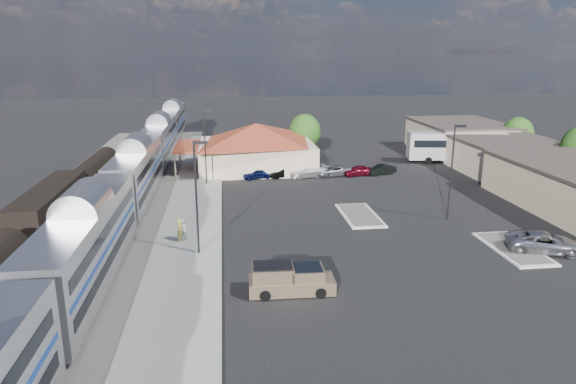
{
  "coord_description": "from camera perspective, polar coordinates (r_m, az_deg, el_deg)",
  "views": [
    {
      "loc": [
        -8.74,
        -43.96,
        15.33
      ],
      "look_at": [
        -3.05,
        1.45,
        2.8
      ],
      "focal_mm": 32.0,
      "sensor_mm": 36.0,
      "label": 1
    }
  ],
  "objects": [
    {
      "name": "platform",
      "position": [
        52.34,
        -10.4,
        -1.88
      ],
      "size": [
        5.5,
        92.0,
        0.18
      ],
      "primitive_type": "cube",
      "color": "gray",
      "rests_on": "ground"
    },
    {
      "name": "buildings_east",
      "position": [
        70.09,
        24.67,
        3.16
      ],
      "size": [
        14.4,
        51.4,
        4.8
      ],
      "color": "#C6B28C",
      "rests_on": "ground"
    },
    {
      "name": "traffic_island_south",
      "position": [
        50.07,
        7.96,
        -2.55
      ],
      "size": [
        3.3,
        7.5,
        0.21
      ],
      "color": "silver",
      "rests_on": "ground"
    },
    {
      "name": "traffic_island_north",
      "position": [
        45.19,
        23.73,
        -5.74
      ],
      "size": [
        3.3,
        7.5,
        0.21
      ],
      "color": "silver",
      "rests_on": "ground"
    },
    {
      "name": "person_b",
      "position": [
        43.48,
        -11.67,
        -4.1
      ],
      "size": [
        0.99,
        1.11,
        1.88
      ],
      "primitive_type": "imported",
      "rotation": [
        0.0,
        0.0,
        -1.93
      ],
      "color": "silver",
      "rests_on": "platform"
    },
    {
      "name": "pickup_truck",
      "position": [
        34.03,
        0.4,
        -9.75
      ],
      "size": [
        5.65,
        2.24,
        1.93
      ],
      "rotation": [
        0.0,
        0.0,
        1.54
      ],
      "color": "tan",
      "rests_on": "ground"
    },
    {
      "name": "railbed",
      "position": [
        55.53,
        -19.6,
        -1.57
      ],
      "size": [
        16.0,
        100.0,
        0.12
      ],
      "primitive_type": "cube",
      "color": "#4C4944",
      "rests_on": "ground"
    },
    {
      "name": "lamp_plat_s",
      "position": [
        39.31,
        -10.06,
        0.35
      ],
      "size": [
        1.08,
        0.25,
        9.0
      ],
      "color": "black",
      "rests_on": "ground"
    },
    {
      "name": "lamp_plat_n",
      "position": [
        60.83,
        -9.13,
        5.66
      ],
      "size": [
        1.08,
        0.25,
        9.0
      ],
      "color": "black",
      "rests_on": "ground"
    },
    {
      "name": "person_a",
      "position": [
        43.28,
        -11.88,
        -4.18
      ],
      "size": [
        0.69,
        0.82,
        1.91
      ],
      "primitive_type": "imported",
      "rotation": [
        0.0,
        0.0,
        1.18
      ],
      "color": "gold",
      "rests_on": "platform"
    },
    {
      "name": "lamp_lot",
      "position": [
        49.67,
        17.86,
        2.96
      ],
      "size": [
        1.08,
        0.25,
        9.0
      ],
      "color": "black",
      "rests_on": "ground"
    },
    {
      "name": "parked_car_f",
      "position": [
        67.36,
        10.31,
        2.47
      ],
      "size": [
        4.18,
        2.58,
        1.3
      ],
      "primitive_type": "imported",
      "rotation": [
        0.0,
        0.0,
        -1.24
      ],
      "color": "black",
      "rests_on": "ground"
    },
    {
      "name": "coach_bus",
      "position": [
        77.1,
        18.18,
        4.97
      ],
      "size": [
        13.87,
        5.1,
        4.35
      ],
      "rotation": [
        0.0,
        0.0,
        1.41
      ],
      "color": "silver",
      "rests_on": "ground"
    },
    {
      "name": "ground",
      "position": [
        47.37,
        3.89,
        -3.61
      ],
      "size": [
        280.0,
        280.0,
        0.0
      ],
      "primitive_type": "plane",
      "color": "black",
      "rests_on": "ground"
    },
    {
      "name": "parked_car_d",
      "position": [
        65.73,
        4.97,
        2.37
      ],
      "size": [
        5.29,
        3.35,
        1.36
      ],
      "primitive_type": "imported",
      "rotation": [
        0.0,
        0.0,
        -1.33
      ],
      "color": "gray",
      "rests_on": "ground"
    },
    {
      "name": "station_depot",
      "position": [
        69.18,
        -3.58,
        5.12
      ],
      "size": [
        18.35,
        12.24,
        6.2
      ],
      "color": "beige",
      "rests_on": "ground"
    },
    {
      "name": "tree_east_c",
      "position": [
        82.8,
        24.16,
        5.94
      ],
      "size": [
        4.41,
        4.41,
        6.21
      ],
      "color": "#382314",
      "rests_on": "ground"
    },
    {
      "name": "parked_car_a",
      "position": [
        64.15,
        -3.39,
        2.06
      ],
      "size": [
        4.12,
        2.44,
        1.32
      ],
      "primitive_type": "imported",
      "rotation": [
        0.0,
        0.0,
        -1.33
      ],
      "color": "#0D1645",
      "rests_on": "ground"
    },
    {
      "name": "freight_cars",
      "position": [
        49.35,
        -24.86,
        -1.91
      ],
      "size": [
        2.8,
        46.0,
        4.0
      ],
      "color": "black",
      "rests_on": "ground"
    },
    {
      "name": "parked_car_c",
      "position": [
        64.85,
        2.26,
        2.28
      ],
      "size": [
        5.35,
        3.23,
        1.45
      ],
      "primitive_type": "imported",
      "rotation": [
        0.0,
        0.0,
        -1.32
      ],
      "color": "silver",
      "rests_on": "ground"
    },
    {
      "name": "parked_car_e",
      "position": [
        66.19,
        7.74,
        2.37
      ],
      "size": [
        4.22,
        2.45,
        1.35
      ],
      "primitive_type": "imported",
      "rotation": [
        0.0,
        0.0,
        -1.34
      ],
      "color": "maroon",
      "rests_on": "ground"
    },
    {
      "name": "tree_depot",
      "position": [
        75.74,
        1.87,
        6.72
      ],
      "size": [
        4.71,
        4.71,
        6.63
      ],
      "color": "#382314",
      "rests_on": "ground"
    },
    {
      "name": "passenger_train",
      "position": [
        56.38,
        -16.42,
        1.91
      ],
      "size": [
        3.0,
        104.0,
        5.55
      ],
      "color": "silver",
      "rests_on": "ground"
    },
    {
      "name": "suv",
      "position": [
        45.4,
        26.65,
        -5.04
      ],
      "size": [
        6.35,
        4.32,
        1.62
      ],
      "primitive_type": "imported",
      "rotation": [
        0.0,
        0.0,
        1.26
      ],
      "color": "#9FA0A7",
      "rests_on": "ground"
    },
    {
      "name": "parked_car_b",
      "position": [
        64.73,
        -0.58,
        2.19
      ],
      "size": [
        4.09,
        2.63,
        1.27
      ],
      "primitive_type": "imported",
      "rotation": [
        0.0,
        0.0,
        -1.21
      ],
      "color": "black",
      "rests_on": "ground"
    }
  ]
}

